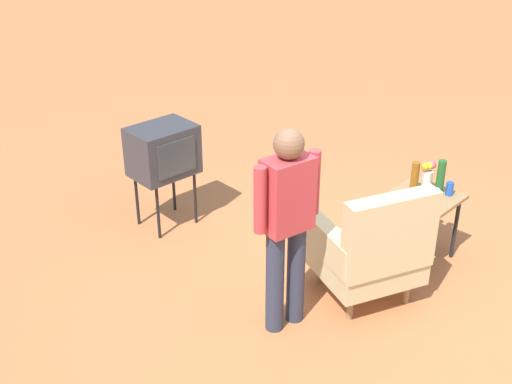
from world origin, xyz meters
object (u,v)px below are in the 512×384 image
Objects in this scene: armchair at (372,248)px; flower_vase at (428,174)px; bottle_short_clear at (435,200)px; bottle_tall_amber at (415,178)px; tv_on_stand at (163,151)px; person_standing at (287,219)px; bottle_wine_green at (441,178)px; soda_can_blue at (450,189)px; side_table at (423,205)px.

flower_vase is (-0.95, -0.09, 0.29)m from armchair.
bottle_tall_amber is (-0.15, -0.29, 0.05)m from bottle_short_clear.
tv_on_stand reaches higher than flower_vase.
armchair is 0.88m from person_standing.
bottle_wine_green is at bearing 119.98° from tv_on_stand.
person_standing reaches higher than soda_can_blue.
person_standing reaches higher than flower_vase.
armchair is 5.30× the size of bottle_short_clear.
person_standing is at bearing -11.20° from bottle_wine_green.
armchair is 1.67× the size of side_table.
tv_on_stand is at bearing -61.06° from bottle_tall_amber.
tv_on_stand is 2.33m from bottle_tall_amber.
bottle_tall_amber is at bearing -15.88° from flower_vase.
bottle_wine_green is (-0.95, 0.03, 0.30)m from armchair.
side_table is 5.21× the size of soda_can_blue.
side_table is (-0.84, -0.04, 0.04)m from armchair.
soda_can_blue is at bearing 128.58° from bottle_tall_amber.
side_table is 1.99× the size of bottle_wine_green.
person_standing reaches higher than bottle_short_clear.
side_table is 0.62× the size of tv_on_stand.
soda_can_blue is 0.13m from bottle_wine_green.
bottle_short_clear is (0.34, 0.04, 0.04)m from soda_can_blue.
bottle_wine_green is at bearing 89.02° from flower_vase.
bottle_tall_amber is (0.19, -0.24, 0.09)m from soda_can_blue.
armchair is 1.02m from soda_can_blue.
bottle_wine_green reaches higher than flower_vase.
flower_vase is (-1.27, 2.08, 0.00)m from tv_on_stand.
soda_can_blue is 0.61× the size of bottle_short_clear.
bottle_wine_green is (-1.65, 0.33, -0.14)m from person_standing.
person_standing is (0.71, -0.29, 0.44)m from armchair.
bottle_wine_green reaches higher than bottle_short_clear.
armchair is at bearing 2.47° from side_table.
tv_on_stand is 8.44× the size of soda_can_blue.
bottle_short_clear is at bearing 7.22° from soda_can_blue.
bottle_short_clear is 0.75× the size of flower_vase.
tv_on_stand is at bearing -61.48° from side_table.
armchair is 0.71m from bottle_short_clear.
person_standing is (1.54, -0.26, 0.40)m from side_table.
bottle_short_clear is (-1.36, 0.45, -0.20)m from person_standing.
armchair reaches higher than bottle_short_clear.
side_table is at bearing -177.53° from armchair.
flower_vase is at bearing -140.67° from bottle_short_clear.
armchair reaches higher than soda_can_blue.
tv_on_stand reaches higher than soda_can_blue.
flower_vase is (-1.66, 0.20, -0.15)m from person_standing.
bottle_short_clear is at bearing 112.78° from tv_on_stand.
soda_can_blue is at bearing 173.74° from armchair.
bottle_wine_green reaches higher than side_table.
person_standing is 1.44m from bottle_short_clear.
flower_vase is (-0.30, -0.24, 0.05)m from bottle_short_clear.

